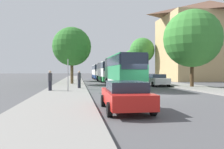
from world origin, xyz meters
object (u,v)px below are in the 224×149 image
Objects in this scene: pedestrian_waiting_far at (50,80)px; tree_left_near at (72,47)px; bus_stop_sign at (68,71)px; pedestrian_waiting_near at (79,79)px; tree_right_mid at (142,50)px; bus_rear at (99,71)px; parked_car_right_far at (135,77)px; tree_left_far at (71,46)px; bus_middle at (106,71)px; tree_right_far at (133,60)px; bus_front at (122,71)px; parked_car_left_curb at (125,95)px; parked_car_right_near at (157,80)px; tree_right_near at (192,39)px.

tree_left_near reaches higher than pedestrian_waiting_far.
bus_stop_sign reaches higher than pedestrian_waiting_near.
tree_right_mid is at bearing -38.97° from pedestrian_waiting_far.
parked_car_right_far is at bearing -71.18° from bus_rear.
tree_left_far is 16.08m from tree_right_mid.
bus_middle is 1.09× the size of tree_left_far.
pedestrian_waiting_far is 36.56m from tree_right_far.
bus_rear is 6.12× the size of pedestrian_waiting_far.
tree_left_near is at bearing -88.04° from tree_left_far.
bus_front is 14.71m from bus_middle.
tree_right_far is (3.86, 15.98, 3.88)m from parked_car_right_far.
bus_rear is 32.12m from pedestrian_waiting_far.
parked_car_left_curb is 0.56× the size of tree_left_near.
pedestrian_waiting_far is (-4.69, 9.86, 0.31)m from parked_car_left_curb.
bus_middle is 2.45× the size of parked_car_right_near.
bus_stop_sign is 36.41m from tree_right_far.
bus_middle is 1.25× the size of tree_right_near.
parked_car_right_near is 10.28m from pedestrian_waiting_near.
tree_right_mid is at bearing -112.28° from parked_car_right_far.
tree_right_far reaches higher than bus_rear.
tree_right_far is at bearing 94.53° from tree_right_mid.
tree_right_far is (14.76, 11.20, -1.93)m from tree_left_far.
parked_car_right_near is at bearing -22.79° from tree_left_near.
parked_car_left_curb is 9.77m from bus_stop_sign.
tree_left_far is (-10.90, 4.78, 5.82)m from parked_car_right_far.
bus_middle is 17.72m from tree_right_near.
tree_right_far is at bearing 88.20° from tree_right_near.
bus_stop_sign is at bearing 33.79° from parked_car_right_near.
parked_car_right_far is 0.55× the size of tree_right_near.
bus_middle is at bearing 116.19° from tree_right_near.
bus_middle is 19.79m from bus_stop_sign.
bus_middle is (0.18, 14.71, -0.06)m from bus_front.
parked_car_right_near is (4.78, -12.18, -1.02)m from bus_middle.
tree_right_mid is (4.34, 9.91, 5.65)m from parked_car_right_far.
bus_middle is at bearing -17.04° from parked_car_right_far.
pedestrian_waiting_far is at bearing -116.15° from tree_right_far.
bus_front is 13.69m from parked_car_left_curb.
pedestrian_waiting_far is at bearing -93.39° from tree_left_far.
parked_car_right_near is (7.53, 15.92, 0.04)m from parked_car_left_curb.
pedestrian_waiting_far is (-7.45, -18.25, -0.75)m from bus_middle.
pedestrian_waiting_near is at bearing -167.00° from bus_front.
pedestrian_waiting_far reaches higher than parked_car_right_near.
parked_car_right_far is 12.21m from tree_right_mid.
tree_left_far is at bearing 109.11° from bus_front.
bus_front is 1.03× the size of bus_rear.
tree_left_near is at bearing 149.85° from tree_right_near.
parked_car_left_curb is at bearing -65.84° from pedestrian_waiting_near.
tree_right_far reaches higher than bus_stop_sign.
tree_left_near is (-5.62, 6.97, 3.37)m from bus_front.
tree_right_near is (7.82, -0.84, 3.64)m from bus_front.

